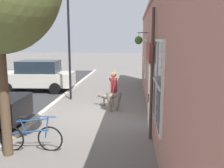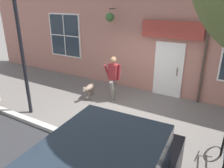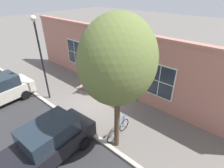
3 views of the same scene
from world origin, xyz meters
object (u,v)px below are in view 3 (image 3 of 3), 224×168
(dog_on_leash, at_px, (81,87))
(street_tree_by_curb, at_px, (116,64))
(parked_car_mid_block, at_px, (47,142))
(street_lamp, at_px, (40,49))
(leaning_bicycle, at_px, (118,130))
(pedestrian_walking, at_px, (92,81))

(dog_on_leash, distance_m, street_tree_by_curb, 6.70)
(parked_car_mid_block, bearing_deg, street_lamp, -120.89)
(street_tree_by_curb, bearing_deg, dog_on_leash, -112.55)
(street_tree_by_curb, xyz_separation_m, leaning_bicycle, (-0.57, -0.28, -3.84))
(dog_on_leash, relative_size, street_tree_by_curb, 0.18)
(street_tree_by_curb, xyz_separation_m, parked_car_mid_block, (2.42, -1.77, -3.34))
(pedestrian_walking, xyz_separation_m, dog_on_leash, (0.37, -0.87, -0.60))
(pedestrian_walking, height_order, street_tree_by_curb, street_tree_by_curb)
(dog_on_leash, bearing_deg, street_tree_by_curb, 67.45)
(street_tree_by_curb, relative_size, street_lamp, 1.13)
(pedestrian_walking, height_order, leaning_bicycle, pedestrian_walking)
(leaning_bicycle, height_order, street_lamp, street_lamp)
(street_tree_by_curb, bearing_deg, leaning_bicycle, -153.41)
(pedestrian_walking, bearing_deg, leaning_bicycle, 64.07)
(street_lamp, bearing_deg, street_tree_by_curb, 88.43)
(leaning_bicycle, bearing_deg, street_lamp, -86.04)
(parked_car_mid_block, bearing_deg, leaning_bicycle, 153.58)
(street_lamp, bearing_deg, pedestrian_walking, 140.89)
(leaning_bicycle, bearing_deg, parked_car_mid_block, -26.42)
(pedestrian_walking, height_order, dog_on_leash, pedestrian_walking)
(dog_on_leash, height_order, leaning_bicycle, leaning_bicycle)
(parked_car_mid_block, bearing_deg, dog_on_leash, -143.80)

